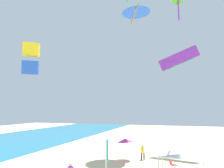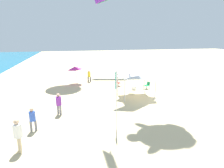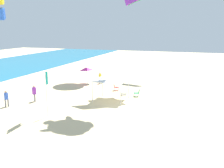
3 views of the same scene
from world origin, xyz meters
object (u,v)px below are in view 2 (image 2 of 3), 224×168
object	(u,v)px
cooler_box	(134,88)
person_by_tent	(89,75)
banner_flag	(116,96)
person_beachcomber	(32,118)
folding_chair_left_of_tent	(118,83)
person_kite_handler	(18,133)
person_near_umbrella	(59,102)
beach_umbrella	(75,68)
folding_chair_facing_ocean	(147,85)
canopy_tent	(136,73)

from	to	relation	value
cooler_box	person_by_tent	size ratio (longest dim) A/B	0.47
banner_flag	person_beachcomber	xyz separation A→B (m)	(1.02, 5.31, -1.45)
folding_chair_left_of_tent	person_kite_handler	world-z (taller)	person_kite_handler
folding_chair_left_of_tent	person_near_umbrella	world-z (taller)	person_near_umbrella
beach_umbrella	banner_flag	xyz separation A→B (m)	(-12.76, -2.31, 0.34)
banner_flag	person_beachcomber	world-z (taller)	banner_flag
folding_chair_facing_ocean	banner_flag	bearing A→B (deg)	-51.74
folding_chair_facing_ocean	folding_chair_left_of_tent	bearing A→B (deg)	-137.10
canopy_tent	person_beachcomber	world-z (taller)	canopy_tent
person_kite_handler	person_beachcomber	bearing A→B (deg)	-21.71
person_by_tent	person_kite_handler	size ratio (longest dim) A/B	0.83
person_by_tent	folding_chair_left_of_tent	bearing A→B (deg)	-35.34
canopy_tent	person_by_tent	xyz separation A→B (m)	(7.03, 4.06, -1.50)
folding_chair_facing_ocean	banner_flag	world-z (taller)	banner_flag
folding_chair_facing_ocean	person_near_umbrella	size ratio (longest dim) A/B	0.47
person_kite_handler	cooler_box	bearing A→B (deg)	-58.86
beach_umbrella	person_near_umbrella	bearing A→B (deg)	170.98
canopy_tent	person_kite_handler	distance (m)	11.85
canopy_tent	person_beachcomber	bearing A→B (deg)	120.77
folding_chair_facing_ocean	cooler_box	xyz separation A→B (m)	(0.06, 1.63, -0.27)
folding_chair_left_of_tent	canopy_tent	bearing A→B (deg)	162.86
folding_chair_left_of_tent	banner_flag	size ratio (longest dim) A/B	0.20
folding_chair_left_of_tent	folding_chair_facing_ocean	bearing A→B (deg)	-148.33
cooler_box	banner_flag	distance (m)	9.87
folding_chair_facing_ocean	canopy_tent	bearing A→B (deg)	-62.51
canopy_tent	folding_chair_facing_ocean	size ratio (longest dim) A/B	3.84
person_beachcomber	person_near_umbrella	distance (m)	2.74
banner_flag	person_kite_handler	size ratio (longest dim) A/B	2.11
canopy_tent	cooler_box	distance (m)	3.31
person_by_tent	person_kite_handler	xyz separation A→B (m)	(-14.44, 5.10, 0.19)
folding_chair_facing_ocean	person_by_tent	size ratio (longest dim) A/B	0.52
person_near_umbrella	cooler_box	bearing A→B (deg)	83.60
folding_chair_left_of_tent	cooler_box	bearing A→B (deg)	-167.62
cooler_box	banner_flag	size ratio (longest dim) A/B	0.19
person_near_umbrella	person_kite_handler	bearing A→B (deg)	-62.06
beach_umbrella	folding_chair_facing_ocean	distance (m)	9.29
beach_umbrella	person_near_umbrella	world-z (taller)	beach_umbrella
person_kite_handler	person_by_tent	bearing A→B (deg)	-33.15
beach_umbrella	banner_flag	world-z (taller)	banner_flag
beach_umbrella	person_by_tent	size ratio (longest dim) A/B	1.49
beach_umbrella	person_beachcomber	distance (m)	12.16
folding_chair_facing_ocean	person_kite_handler	xyz separation A→B (m)	(-9.71, 11.45, 0.64)
person_by_tent	person_kite_handler	distance (m)	15.31
cooler_box	person_near_umbrella	world-z (taller)	person_near_umbrella
beach_umbrella	person_beachcomber	world-z (taller)	beach_umbrella
folding_chair_left_of_tent	person_by_tent	world-z (taller)	person_by_tent
beach_umbrella	folding_chair_left_of_tent	world-z (taller)	beach_umbrella
canopy_tent	banner_flag	xyz separation A→B (m)	(-6.30, 3.54, -0.03)
cooler_box	person_kite_handler	xyz separation A→B (m)	(-9.76, 9.82, 0.91)
folding_chair_left_of_tent	cooler_box	xyz separation A→B (m)	(-1.72, -1.50, -0.27)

